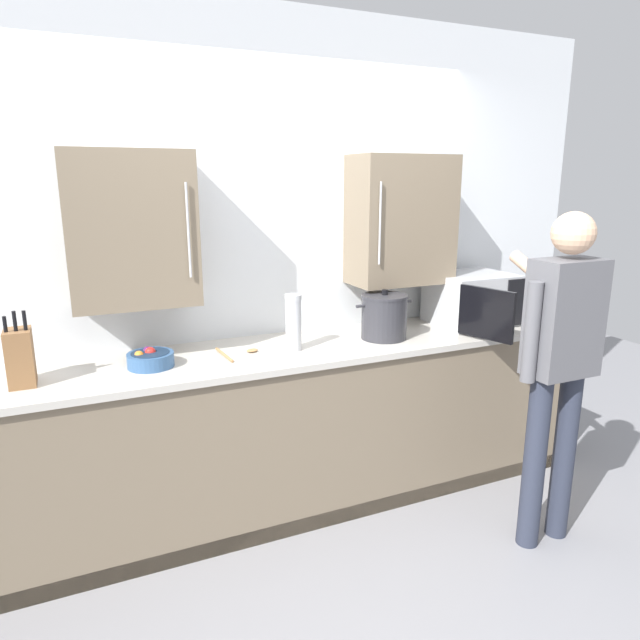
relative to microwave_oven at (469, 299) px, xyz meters
The scene contains 10 objects.
ground_plane 1.87m from the microwave_oven, 144.15° to the right, with size 9.66×9.66×0.00m, color gray.
back_wall_tiled 1.29m from the microwave_oven, 166.49° to the left, with size 4.39×0.44×2.76m.
counter_unit 1.38m from the microwave_oven, behind, with size 3.55×0.65×0.95m.
microwave_oven is the anchor object (origin of this frame).
knife_block 2.53m from the microwave_oven, behind, with size 0.11×0.15×0.34m.
thermos_flask 1.23m from the microwave_oven, behind, with size 0.09×0.09×0.30m.
fruit_bowl 1.97m from the microwave_oven, behind, with size 0.22×0.22×0.10m.
stock_pot 0.67m from the microwave_oven, behind, with size 0.36×0.27×0.29m.
wooden_spoon 1.53m from the microwave_oven, behind, with size 0.20×0.25×0.02m.
person_figure 0.89m from the microwave_oven, 99.55° to the right, with size 0.44×0.66×1.70m.
Camera 1 is at (-1.07, -1.94, 1.85)m, focal length 31.88 mm.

